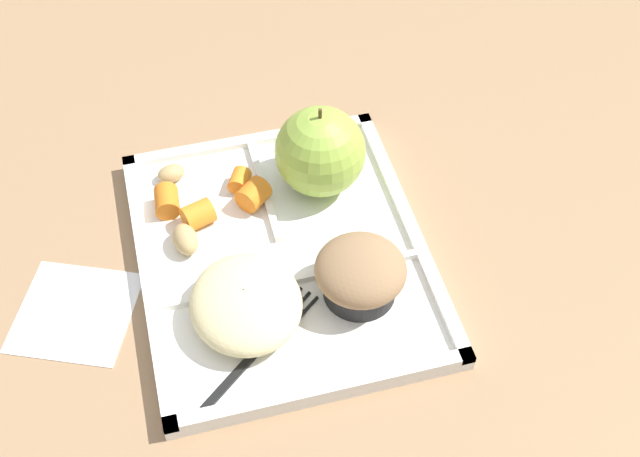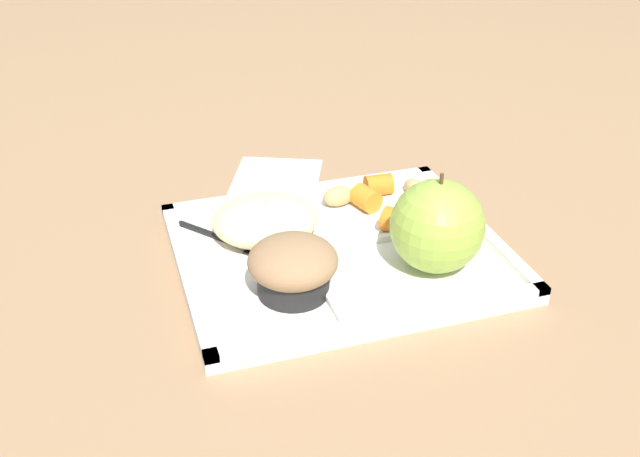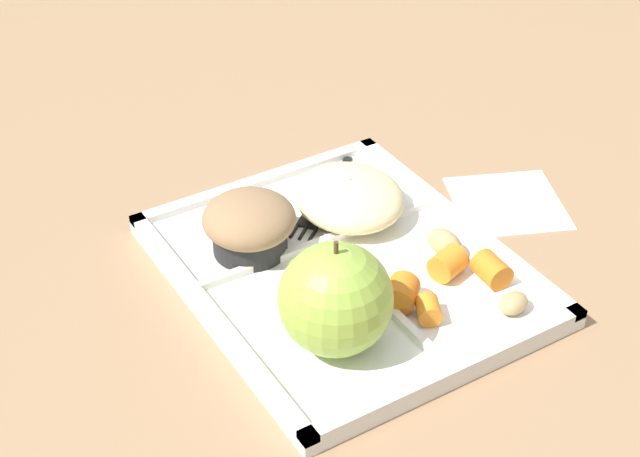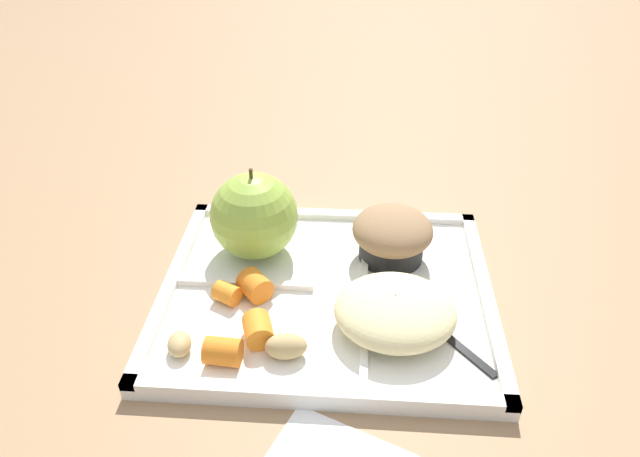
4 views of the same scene
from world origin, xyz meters
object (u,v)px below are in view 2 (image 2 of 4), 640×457
at_px(bran_muffin, 293,267).
at_px(lunch_tray, 338,253).
at_px(green_apple, 437,226).
at_px(plastic_fork, 243,246).

bearing_deg(bran_muffin, lunch_tray, -137.79).
bearing_deg(green_apple, lunch_tray, -36.64).
relative_size(bran_muffin, plastic_fork, 0.67).
height_order(lunch_tray, plastic_fork, lunch_tray).
bearing_deg(green_apple, plastic_fork, -28.13).
distance_m(green_apple, bran_muffin, 0.14).
distance_m(green_apple, plastic_fork, 0.20).
bearing_deg(lunch_tray, plastic_fork, -19.62).
height_order(bran_muffin, plastic_fork, bran_muffin).
bearing_deg(lunch_tray, bran_muffin, 42.21).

